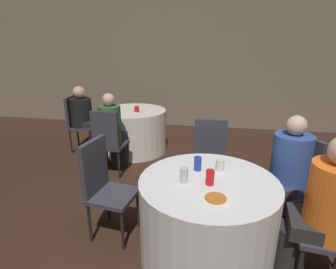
# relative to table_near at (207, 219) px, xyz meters

# --- Properties ---
(ground_plane) EXTENTS (16.00, 16.00, 0.00)m
(ground_plane) POSITION_rel_table_near_xyz_m (-0.04, -0.09, -0.37)
(ground_plane) COLOR #382319
(wall_back) EXTENTS (16.00, 0.06, 2.80)m
(wall_back) POSITION_rel_table_near_xyz_m (-0.04, 4.05, 1.03)
(wall_back) COLOR gray
(wall_back) RESTS_ON ground_plane
(table_near) EXTENTS (1.14, 1.14, 0.73)m
(table_near) POSITION_rel_table_near_xyz_m (0.00, 0.00, 0.00)
(table_near) COLOR silver
(table_near) RESTS_ON ground_plane
(table_far) EXTENTS (1.15, 1.15, 0.73)m
(table_far) POSITION_rel_table_near_xyz_m (-1.36, 2.31, 0.00)
(table_far) COLOR white
(table_far) RESTS_ON ground_plane
(chair_near_northeast) EXTENTS (0.55, 0.55, 0.96)m
(chair_near_northeast) POSITION_rel_table_near_xyz_m (0.83, 0.54, 0.19)
(chair_near_northeast) COLOR #383842
(chair_near_northeast) RESTS_ON ground_plane
(chair_near_north) EXTENTS (0.40, 0.41, 0.96)m
(chair_near_north) POSITION_rel_table_near_xyz_m (-0.01, 0.99, 0.19)
(chair_near_north) COLOR #383842
(chair_near_north) RESTS_ON ground_plane
(chair_near_west) EXTENTS (0.46, 0.45, 0.96)m
(chair_near_west) POSITION_rel_table_near_xyz_m (-0.98, 0.14, 0.19)
(chair_near_west) COLOR #383842
(chair_near_west) RESTS_ON ground_plane
(chair_far_west) EXTENTS (0.46, 0.45, 0.96)m
(chair_far_west) POSITION_rel_table_near_xyz_m (-2.34, 2.16, 0.19)
(chair_far_west) COLOR #383842
(chair_far_west) RESTS_ON ground_plane
(chair_far_south) EXTENTS (0.42, 0.42, 0.96)m
(chair_far_south) POSITION_rel_table_near_xyz_m (-1.41, 1.31, 0.19)
(chair_far_south) COLOR #383842
(chair_far_south) RESTS_ON ground_plane
(person_green_jacket) EXTENTS (0.31, 0.49, 1.17)m
(person_green_jacket) POSITION_rel_table_near_xyz_m (-1.40, 1.49, 0.21)
(person_green_jacket) COLOR black
(person_green_jacket) RESTS_ON ground_plane
(person_orange_shirt) EXTENTS (0.52, 0.39, 1.21)m
(person_orange_shirt) POSITION_rel_table_near_xyz_m (0.82, -0.12, 0.25)
(person_orange_shirt) COLOR #282828
(person_orange_shirt) RESTS_ON ground_plane
(person_blue_shirt) EXTENTS (0.49, 0.46, 1.18)m
(person_blue_shirt) POSITION_rel_table_near_xyz_m (0.69, 0.45, 0.24)
(person_blue_shirt) COLOR #33384C
(person_blue_shirt) RESTS_ON ground_plane
(person_black_shirt) EXTENTS (0.52, 0.40, 1.14)m
(person_black_shirt) POSITION_rel_table_near_xyz_m (-2.18, 2.19, 0.22)
(person_black_shirt) COLOR #282828
(person_black_shirt) RESTS_ON ground_plane
(pizza_plate_near) EXTENTS (0.23, 0.23, 0.02)m
(pizza_plate_near) POSITION_rel_table_near_xyz_m (0.05, -0.27, 0.37)
(pizza_plate_near) COLOR white
(pizza_plate_near) RESTS_ON table_near
(soda_can_silver) EXTENTS (0.07, 0.07, 0.12)m
(soda_can_silver) POSITION_rel_table_near_xyz_m (-0.19, -0.06, 0.43)
(soda_can_silver) COLOR silver
(soda_can_silver) RESTS_ON table_near
(soda_can_blue) EXTENTS (0.07, 0.07, 0.12)m
(soda_can_blue) POSITION_rel_table_near_xyz_m (-0.10, 0.18, 0.43)
(soda_can_blue) COLOR #1E38A5
(soda_can_blue) RESTS_ON table_near
(soda_can_red) EXTENTS (0.07, 0.07, 0.12)m
(soda_can_red) POSITION_rel_table_near_xyz_m (0.01, -0.06, 0.43)
(soda_can_red) COLOR red
(soda_can_red) RESTS_ON table_near
(cup_near) EXTENTS (0.07, 0.07, 0.10)m
(cup_near) POSITION_rel_table_near_xyz_m (0.09, 0.20, 0.42)
(cup_near) COLOR silver
(cup_near) RESTS_ON table_near
(cup_far) EXTENTS (0.08, 0.08, 0.09)m
(cup_far) POSITION_rel_table_near_xyz_m (-1.25, 2.19, 0.41)
(cup_far) COLOR red
(cup_far) RESTS_ON table_far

